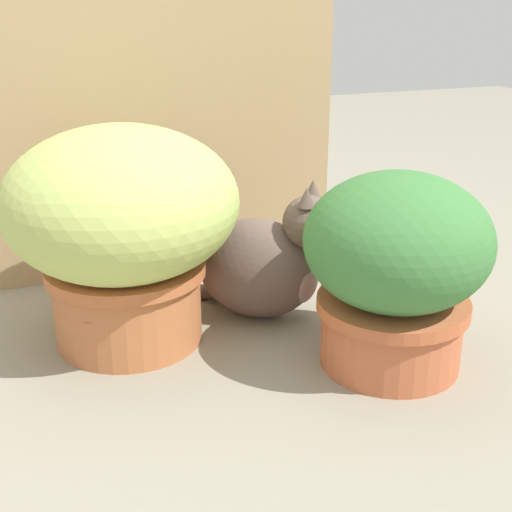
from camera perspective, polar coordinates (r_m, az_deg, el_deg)
name	(u,v)px	position (r m, az deg, el deg)	size (l,w,h in m)	color
ground_plane	(189,363)	(1.38, -5.44, -8.59)	(6.00, 6.00, 0.00)	gray
cardboard_backdrop	(139,102)	(1.71, -9.46, 12.15)	(0.97, 0.03, 0.84)	tan
grass_planter	(122,224)	(1.39, -10.75, 2.59)	(0.45, 0.45, 0.44)	#BC6C3E
leafy_planter	(396,266)	(1.31, 11.24, -0.77)	(0.34, 0.34, 0.37)	#BE623D
cat	(265,264)	(1.51, 0.73, -0.63)	(0.32, 0.32, 0.32)	brown
mushroom_ornament_red	(102,310)	(1.37, -12.36, -4.27)	(0.11, 0.11, 0.15)	silver
mushroom_ornament_pink	(100,322)	(1.38, -12.48, -5.22)	(0.10, 0.10, 0.11)	#EBE5C2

